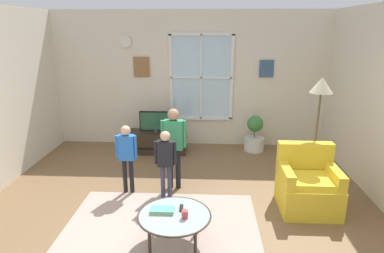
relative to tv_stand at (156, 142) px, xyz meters
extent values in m
cube|color=brown|center=(0.64, -2.58, -0.22)|extent=(6.18, 6.83, 0.02)
cube|color=beige|center=(0.64, 0.59, 1.17)|extent=(5.58, 0.12, 2.76)
cube|color=silver|center=(0.88, 0.52, 1.22)|extent=(1.24, 0.02, 1.72)
cube|color=white|center=(0.88, 0.50, 2.08)|extent=(1.30, 0.04, 0.06)
cube|color=white|center=(0.88, 0.50, 0.36)|extent=(1.30, 0.04, 0.06)
cube|color=white|center=(0.26, 0.50, 1.22)|extent=(0.06, 0.04, 1.72)
cube|color=white|center=(1.50, 0.50, 1.22)|extent=(0.06, 0.04, 1.72)
cube|color=white|center=(0.88, 0.50, 1.22)|extent=(0.03, 0.04, 1.72)
cube|color=white|center=(0.88, 0.50, 1.22)|extent=(1.24, 0.04, 0.03)
cube|color=olive|center=(-0.34, 0.51, 1.43)|extent=(0.32, 0.03, 0.40)
cube|color=#38567A|center=(2.18, 0.51, 1.41)|extent=(0.28, 0.03, 0.34)
cylinder|color=silver|center=(-0.64, 0.50, 1.93)|extent=(0.24, 0.04, 0.24)
cube|color=tan|center=(0.47, -2.88, -0.21)|extent=(2.43, 2.25, 0.01)
cube|color=#2D2319|center=(0.00, 0.00, 0.00)|extent=(1.19, 0.47, 0.42)
cube|color=black|center=(0.00, -0.24, -0.06)|extent=(1.07, 0.02, 0.02)
cylinder|color=#4C4C4C|center=(0.00, 0.00, 0.23)|extent=(0.08, 0.08, 0.05)
cube|color=black|center=(0.00, 0.00, 0.44)|extent=(0.64, 0.05, 0.39)
cube|color=#1E4C33|center=(0.00, -0.03, 0.44)|extent=(0.60, 0.01, 0.35)
cube|color=yellow|center=(2.41, -2.10, 0.00)|extent=(0.76, 0.72, 0.42)
cube|color=yellow|center=(2.41, -1.80, 0.44)|extent=(0.76, 0.16, 0.45)
cube|color=yellow|center=(2.09, -2.10, 0.31)|extent=(0.12, 0.65, 0.20)
cube|color=yellow|center=(2.73, -2.10, 0.31)|extent=(0.12, 0.65, 0.20)
cube|color=yellow|center=(2.41, -2.15, 0.25)|extent=(0.61, 0.50, 0.08)
cylinder|color=#99B2B7|center=(0.67, -2.98, 0.18)|extent=(0.81, 0.81, 0.02)
torus|color=#3F3328|center=(0.67, -2.98, 0.18)|extent=(0.84, 0.84, 0.02)
cylinder|color=#33281E|center=(0.42, -2.74, -0.02)|extent=(0.04, 0.04, 0.39)
cylinder|color=#33281E|center=(0.91, -2.74, -0.02)|extent=(0.04, 0.04, 0.39)
cylinder|color=#33281E|center=(0.42, -3.23, -0.02)|extent=(0.04, 0.04, 0.39)
cylinder|color=#33281E|center=(0.91, -3.23, -0.02)|extent=(0.04, 0.04, 0.39)
cube|color=#CAB982|center=(0.53, -2.93, 0.20)|extent=(0.25, 0.14, 0.02)
cube|color=#50AF94|center=(0.53, -2.93, 0.23)|extent=(0.27, 0.14, 0.02)
cylinder|color=#BF3F3F|center=(0.79, -3.04, 0.24)|extent=(0.07, 0.07, 0.09)
cube|color=black|center=(0.74, -2.85, 0.20)|extent=(0.05, 0.14, 0.02)
cylinder|color=black|center=(-0.21, -1.73, 0.06)|extent=(0.06, 0.06, 0.54)
cylinder|color=black|center=(-0.11, -1.73, 0.06)|extent=(0.06, 0.06, 0.54)
cube|color=blue|center=(-0.16, -1.73, 0.52)|extent=(0.23, 0.12, 0.38)
sphere|color=#D8AD8C|center=(-0.16, -1.73, 0.78)|extent=(0.15, 0.15, 0.15)
cylinder|color=blue|center=(-0.29, -1.75, 0.53)|extent=(0.05, 0.05, 0.34)
cylinder|color=blue|center=(-0.02, -1.75, 0.53)|extent=(0.05, 0.05, 0.34)
cylinder|color=black|center=(0.46, -1.55, 0.11)|extent=(0.08, 0.08, 0.64)
cylinder|color=black|center=(0.58, -1.55, 0.11)|extent=(0.08, 0.08, 0.64)
cube|color=#338C59|center=(0.52, -1.55, 0.66)|extent=(0.28, 0.14, 0.46)
sphere|color=#A87A5B|center=(0.52, -1.55, 0.98)|extent=(0.17, 0.17, 0.17)
cylinder|color=#338C59|center=(0.36, -1.57, 0.68)|extent=(0.06, 0.06, 0.41)
cylinder|color=#338C59|center=(0.68, -1.57, 0.68)|extent=(0.06, 0.06, 0.41)
cylinder|color=#333851|center=(0.39, -1.91, 0.05)|extent=(0.06, 0.06, 0.53)
cylinder|color=#333851|center=(0.49, -1.91, 0.05)|extent=(0.06, 0.06, 0.53)
cube|color=black|center=(0.44, -1.91, 0.50)|extent=(0.23, 0.12, 0.37)
sphere|color=#D8AD8C|center=(0.44, -1.91, 0.76)|extent=(0.14, 0.14, 0.14)
cylinder|color=black|center=(0.31, -1.93, 0.52)|extent=(0.05, 0.05, 0.34)
cylinder|color=black|center=(0.57, -1.93, 0.52)|extent=(0.05, 0.05, 0.34)
cylinder|color=silver|center=(1.97, 0.18, -0.07)|extent=(0.40, 0.40, 0.27)
cylinder|color=#4C7238|center=(1.97, 0.18, 0.13)|extent=(0.02, 0.02, 0.13)
sphere|color=#3D7B3E|center=(1.97, 0.18, 0.35)|extent=(0.32, 0.32, 0.32)
cylinder|color=black|center=(2.62, -1.53, -0.19)|extent=(0.26, 0.26, 0.03)
cylinder|color=brown|center=(2.62, -1.53, 0.56)|extent=(0.03, 0.03, 1.54)
cone|color=beige|center=(2.62, -1.53, 1.43)|extent=(0.32, 0.32, 0.22)
camera|label=1|loc=(1.03, -6.23, 2.21)|focal=30.98mm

